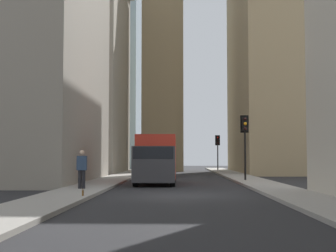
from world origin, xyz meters
name	(u,v)px	position (x,y,z in m)	size (l,w,h in m)	color
ground_plane	(181,196)	(0.00, 0.00, 0.00)	(135.00, 135.00, 0.00)	#262628
sidewalk_right	(71,194)	(0.00, 4.50, 0.07)	(90.00, 2.20, 0.14)	gray
sidewalk_left	(292,194)	(0.00, -4.50, 0.07)	(90.00, 2.20, 0.14)	gray
building_left_far	(286,41)	(28.72, -10.60, 13.13)	(17.86, 10.00, 26.25)	#9E8966
building_right_midfar	(15,1)	(10.82, 10.59, 11.61)	(15.59, 10.50, 23.20)	gray
building_right_far	(73,57)	(28.23, 10.59, 11.46)	(14.20, 10.50, 22.90)	#A8A091
church_spire	(163,26)	(34.76, 1.83, 16.22)	(4.95, 4.95, 31.10)	#9E8966
delivery_truck	(156,159)	(8.46, 1.40, 1.46)	(6.46, 2.25, 2.84)	red
sedan_red	(163,168)	(20.07, 1.40, 0.66)	(4.30, 1.78, 1.42)	maroon
traffic_light_midblock	(245,132)	(10.92, -4.08, 3.13)	(0.43, 0.52, 4.07)	black
traffic_light_far_junction	(218,144)	(33.83, -4.15, 2.92)	(0.43, 0.52, 3.79)	black
pedestrian	(82,168)	(2.27, 4.51, 1.09)	(0.26, 0.44, 1.75)	black
discarded_bottle	(83,193)	(-1.93, 3.64, 0.25)	(0.07, 0.07, 0.27)	brown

